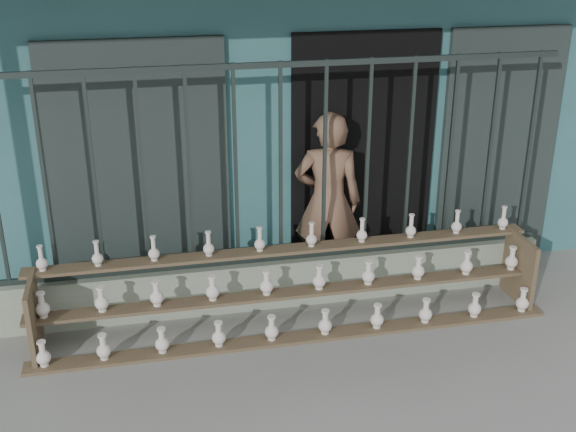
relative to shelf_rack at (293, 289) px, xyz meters
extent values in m
plane|color=slate|center=(-0.02, -0.89, -0.36)|extent=(60.00, 60.00, 0.00)
cube|color=#2E5F62|center=(-0.02, 3.41, 1.24)|extent=(7.00, 5.00, 3.20)
cube|color=black|center=(0.88, 0.93, 0.84)|extent=(1.40, 0.12, 2.40)
cube|color=black|center=(-1.22, 0.89, 0.84)|extent=(1.60, 0.08, 2.40)
cube|color=black|center=(2.28, 0.89, 0.84)|extent=(1.20, 0.08, 2.40)
cube|color=gray|center=(-0.02, 0.41, -0.13)|extent=(5.00, 0.20, 0.45)
cube|color=#283330|center=(-1.98, 0.41, 0.99)|extent=(0.03, 0.03, 1.80)
cube|color=#283330|center=(-1.59, 0.41, 0.99)|extent=(0.03, 0.03, 1.80)
cube|color=#283330|center=(-1.19, 0.41, 0.99)|extent=(0.03, 0.03, 1.80)
cube|color=#283330|center=(-0.80, 0.41, 0.99)|extent=(0.03, 0.03, 1.80)
cube|color=#283330|center=(-0.41, 0.41, 0.99)|extent=(0.03, 0.03, 1.80)
cube|color=#283330|center=(-0.02, 0.41, 0.99)|extent=(0.03, 0.03, 1.80)
cube|color=#283330|center=(0.37, 0.41, 0.99)|extent=(0.03, 0.03, 1.80)
cube|color=#283330|center=(0.76, 0.41, 0.99)|extent=(0.03, 0.03, 1.80)
cube|color=#283330|center=(1.16, 0.41, 0.99)|extent=(0.03, 0.03, 1.80)
cube|color=#283330|center=(1.55, 0.41, 0.99)|extent=(0.03, 0.03, 1.80)
cube|color=#283330|center=(1.94, 0.41, 0.99)|extent=(0.03, 0.03, 1.80)
cube|color=#283330|center=(2.33, 0.41, 0.99)|extent=(0.03, 0.03, 1.80)
cube|color=#283330|center=(-0.02, 0.41, 1.86)|extent=(5.00, 0.04, 0.05)
cube|color=#283330|center=(-0.02, 0.41, 0.12)|extent=(5.00, 0.04, 0.05)
cube|color=brown|center=(0.00, -0.24, -0.34)|extent=(4.50, 0.18, 0.03)
cube|color=brown|center=(0.00, 0.01, -0.04)|extent=(4.50, 0.18, 0.03)
cube|color=brown|center=(0.00, 0.26, 0.26)|extent=(4.50, 0.18, 0.03)
cube|color=brown|center=(-2.15, 0.01, -0.04)|extent=(0.04, 0.55, 0.64)
cube|color=brown|center=(2.15, 0.01, -0.04)|extent=(0.04, 0.55, 0.64)
imported|color=brown|center=(0.49, 0.70, 0.51)|extent=(0.71, 0.55, 1.73)
camera|label=1|loc=(-1.20, -5.38, 2.98)|focal=45.00mm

